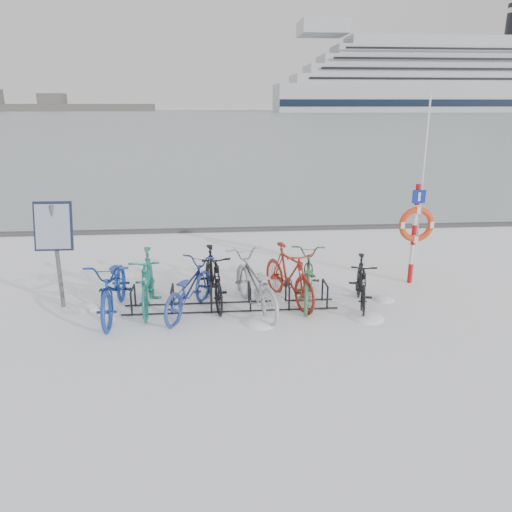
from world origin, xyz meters
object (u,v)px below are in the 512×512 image
Objects in this scene: info_board at (54,233)px; cruise_ferry at (427,83)px; bike_rack at (231,299)px; lifebuoy_station at (416,224)px.

info_board is 0.01× the size of cruise_ferry.
lifebuoy_station is at bearing 14.47° from bike_rack.
info_board is 235.47m from cruise_ferry.
bike_rack is at bearing -165.53° from lifebuoy_station.
info_board is 0.52× the size of lifebuoy_station.
bike_rack is at bearing -4.62° from info_board.
info_board is at bearing -114.36° from cruise_ferry.
lifebuoy_station is at bearing -112.84° from cruise_ferry.
lifebuoy_station is 232.00m from cruise_ferry.
lifebuoy_station is (7.06, 0.71, -0.16)m from info_board.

